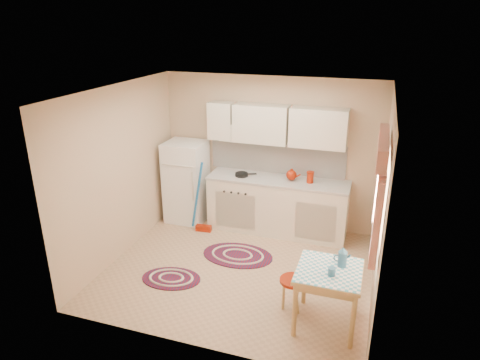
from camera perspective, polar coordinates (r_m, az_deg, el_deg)
name	(u,v)px	position (r m, az deg, el deg)	size (l,w,h in m)	color
room_shell	(256,158)	(5.69, 2.15, 2.99)	(3.64, 3.60, 2.52)	tan
fridge	(186,182)	(7.39, -7.16, -0.23)	(0.65, 0.60, 1.40)	white
broom	(203,198)	(6.96, -5.01, -2.40)	(0.28, 0.12, 1.20)	#1C69B4
base_cabinets	(277,206)	(7.05, 4.98, -3.52)	(2.25, 0.60, 0.88)	silver
countertop	(278,180)	(6.87, 5.10, -0.03)	(2.27, 0.62, 0.04)	#AFABA6
frying_pan	(242,175)	(6.96, 0.21, 0.73)	(0.21, 0.21, 0.05)	black
red_kettle	(291,175)	(6.79, 6.88, 0.66)	(0.18, 0.17, 0.18)	#951C05
red_canister	(310,178)	(6.75, 9.33, 0.29)	(0.11, 0.11, 0.16)	#951C05
table	(327,298)	(5.13, 11.52, -15.10)	(0.72, 0.72, 0.72)	tan
stool	(293,294)	(5.38, 7.03, -14.87)	(0.33, 0.33, 0.42)	#951C05
coffee_pot	(343,257)	(4.97, 13.51, -9.95)	(0.12, 0.11, 0.25)	#2D638C
mug	(332,272)	(4.82, 12.13, -11.88)	(0.08, 0.08, 0.10)	#2D638C
rug_center	(238,255)	(6.50, -0.32, -9.99)	(1.06, 0.71, 0.02)	maroon
rug_left	(171,278)	(6.06, -9.15, -12.82)	(0.81, 0.54, 0.02)	maroon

